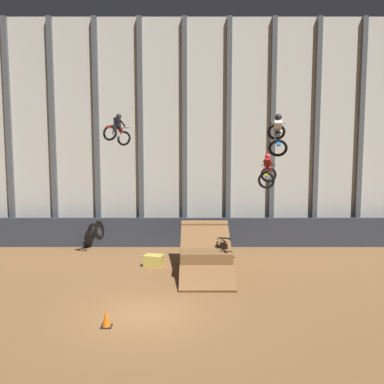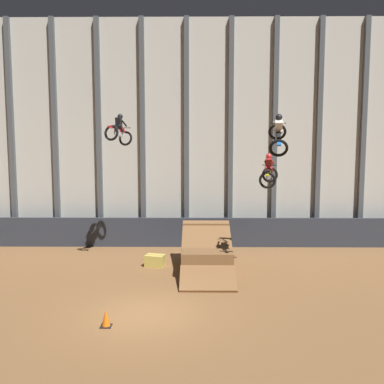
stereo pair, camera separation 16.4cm
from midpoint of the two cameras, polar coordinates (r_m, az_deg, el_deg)
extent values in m
plane|color=brown|center=(16.19, -5.93, -15.29)|extent=(60.00, 60.00, 0.00)
cube|color=beige|center=(26.28, -3.29, 7.53)|extent=(32.00, 0.12, 12.94)
cube|color=#4C5156|center=(28.11, -21.80, 7.01)|extent=(0.28, 0.28, 12.94)
cube|color=#4C5156|center=(27.25, -16.83, 7.22)|extent=(0.28, 0.28, 12.94)
cube|color=#4C5156|center=(26.61, -11.58, 7.39)|extent=(0.28, 0.28, 12.94)
cube|color=#4C5156|center=(26.19, -6.11, 7.50)|extent=(0.28, 0.28, 12.94)
cube|color=#4C5156|center=(26.02, -0.51, 7.55)|extent=(0.28, 0.28, 12.94)
cube|color=#4C5156|center=(26.10, 5.11, 7.52)|extent=(0.28, 0.28, 12.94)
cube|color=#4C5156|center=(26.41, 10.64, 7.42)|extent=(0.28, 0.28, 12.94)
cube|color=#4C5156|center=(26.97, 15.99, 7.26)|extent=(0.28, 0.28, 12.94)
cube|color=#4C5156|center=(27.74, 21.08, 7.05)|extent=(0.28, 0.28, 12.94)
cube|color=#2D333D|center=(25.66, -3.38, -5.13)|extent=(31.36, 0.20, 1.66)
cube|color=brown|center=(21.40, 2.09, -8.22)|extent=(2.29, 3.66, 1.13)
cube|color=brown|center=(22.84, 1.99, -6.29)|extent=(2.34, 0.50, 1.89)
cube|color=brown|center=(20.54, 2.15, -7.76)|extent=(2.34, 5.30, 2.07)
torus|color=black|center=(22.56, -8.23, 6.76)|extent=(0.77, 0.46, 0.74)
torus|color=black|center=(21.35, -9.98, 7.39)|extent=(0.77, 0.46, 0.74)
cube|color=#B7B7BC|center=(21.93, -9.12, 7.40)|extent=(0.35, 0.59, 0.37)
cube|color=red|center=(22.11, -8.88, 7.83)|extent=(0.34, 0.51, 0.31)
cube|color=black|center=(21.77, -9.38, 8.08)|extent=(0.34, 0.59, 0.22)
cube|color=red|center=(21.31, -10.07, 8.13)|extent=(0.25, 0.39, 0.12)
cylinder|color=#B7B7BC|center=(22.44, -8.40, 7.44)|extent=(0.16, 0.34, 0.50)
cylinder|color=black|center=(22.45, -8.41, 8.06)|extent=(0.66, 0.14, 0.04)
cube|color=black|center=(21.99, -9.08, 8.69)|extent=(0.35, 0.33, 0.52)
sphere|color=black|center=(22.14, -8.90, 9.45)|extent=(0.34, 0.37, 0.30)
cylinder|color=black|center=(22.06, -9.32, 7.99)|extent=(0.23, 0.39, 0.37)
cylinder|color=black|center=(21.94, -8.77, 8.01)|extent=(0.23, 0.39, 0.37)
cylinder|color=black|center=(22.28, -9.14, 8.61)|extent=(0.24, 0.49, 0.33)
cylinder|color=black|center=(22.13, -8.41, 8.63)|extent=(0.24, 0.49, 0.33)
torus|color=black|center=(18.63, 11.03, 7.50)|extent=(0.78, 0.52, 0.70)
torus|color=black|center=(17.38, 11.21, 5.48)|extent=(0.78, 0.52, 0.70)
cube|color=#B7B7BC|center=(17.90, 11.14, 6.80)|extent=(0.25, 0.61, 0.49)
cube|color=blue|center=(17.97, 11.15, 7.61)|extent=(0.26, 0.52, 0.41)
cube|color=black|center=(17.60, 11.20, 7.10)|extent=(0.23, 0.57, 0.36)
cube|color=blue|center=(17.17, 11.26, 6.09)|extent=(0.18, 0.36, 0.22)
cylinder|color=#B7B7BC|center=(18.36, 11.09, 7.93)|extent=(0.07, 0.11, 0.55)
cylinder|color=black|center=(18.22, 11.12, 8.56)|extent=(0.57, 0.40, 0.04)
cube|color=silver|center=(17.66, 11.22, 8.21)|extent=(0.34, 0.51, 0.48)
sphere|color=black|center=(17.62, 11.25, 9.28)|extent=(0.30, 0.38, 0.35)
cylinder|color=silver|center=(17.82, 10.78, 7.54)|extent=(0.16, 0.44, 0.17)
cylinder|color=silver|center=(17.83, 11.56, 7.52)|extent=(0.16, 0.44, 0.17)
cylinder|color=silver|center=(17.86, 10.67, 8.60)|extent=(0.15, 0.53, 0.14)
cylinder|color=silver|center=(17.88, 11.71, 8.58)|extent=(0.15, 0.53, 0.14)
torus|color=black|center=(20.87, 10.08, 2.17)|extent=(0.75, 0.35, 0.74)
torus|color=black|center=(19.50, 9.79, 1.47)|extent=(0.75, 0.35, 0.74)
cube|color=#B7B7BC|center=(20.12, 9.93, 2.14)|extent=(0.30, 0.57, 0.33)
cube|color=yellow|center=(20.25, 9.98, 2.78)|extent=(0.30, 0.50, 0.28)
cube|color=black|center=(19.85, 9.89, 2.65)|extent=(0.29, 0.59, 0.17)
cube|color=yellow|center=(19.36, 9.78, 2.17)|extent=(0.22, 0.39, 0.09)
cylinder|color=#B7B7BC|center=(20.66, 10.06, 2.74)|extent=(0.10, 0.22, 0.54)
cylinder|color=black|center=(20.58, 10.06, 3.38)|extent=(0.64, 0.25, 0.04)
cube|color=maroon|center=(20.01, 9.95, 3.54)|extent=(0.36, 0.42, 0.53)
sphere|color=red|center=(20.06, 9.98, 4.48)|extent=(0.32, 0.34, 0.28)
cylinder|color=maroon|center=(20.12, 9.61, 2.84)|extent=(0.20, 0.43, 0.30)
cylinder|color=maroon|center=(20.10, 10.29, 2.82)|extent=(0.20, 0.43, 0.30)
cylinder|color=maroon|center=(20.25, 9.54, 3.70)|extent=(0.20, 0.53, 0.21)
cylinder|color=maroon|center=(20.23, 10.45, 3.68)|extent=(0.20, 0.53, 0.21)
cube|color=black|center=(15.47, -10.54, -16.39)|extent=(0.36, 0.36, 0.03)
cone|color=orange|center=(15.36, -10.56, -15.39)|extent=(0.28, 0.28, 0.55)
cube|color=#CCB751|center=(21.87, -4.50, -8.68)|extent=(1.02, 0.81, 0.56)
cube|color=#996623|center=(21.87, -4.50, -8.68)|extent=(0.89, 0.27, 0.57)
camera|label=1|loc=(0.08, -89.77, 0.03)|focal=42.00mm
camera|label=2|loc=(0.08, 90.23, -0.03)|focal=42.00mm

